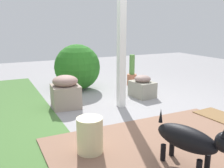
{
  "coord_description": "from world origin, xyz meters",
  "views": [
    {
      "loc": [
        -3.06,
        1.8,
        1.29
      ],
      "look_at": [
        0.13,
        0.25,
        0.44
      ],
      "focal_mm": 40.79,
      "sensor_mm": 36.0,
      "label": 1
    }
  ],
  "objects_px": {
    "terracotta_pot_tall": "(132,74)",
    "ceramic_urn": "(90,136)",
    "dog": "(191,140)",
    "round_shrub": "(77,67)",
    "stone_planter_nearest": "(142,87)",
    "doormat": "(222,118)",
    "stone_planter_mid": "(66,92)",
    "porch_pillar": "(122,35)"
  },
  "relations": [
    {
      "from": "stone_planter_mid",
      "to": "terracotta_pot_tall",
      "type": "height_order",
      "value": "terracotta_pot_tall"
    },
    {
      "from": "ceramic_urn",
      "to": "terracotta_pot_tall",
      "type": "bearing_deg",
      "value": -38.27
    },
    {
      "from": "ceramic_urn",
      "to": "stone_planter_mid",
      "type": "bearing_deg",
      "value": -7.05
    },
    {
      "from": "stone_planter_mid",
      "to": "porch_pillar",
      "type": "bearing_deg",
      "value": -112.94
    },
    {
      "from": "stone_planter_mid",
      "to": "stone_planter_nearest",
      "type": "bearing_deg",
      "value": -90.94
    },
    {
      "from": "stone_planter_nearest",
      "to": "round_shrub",
      "type": "xyz_separation_m",
      "value": [
        1.02,
        0.87,
        0.27
      ]
    },
    {
      "from": "porch_pillar",
      "to": "doormat",
      "type": "xyz_separation_m",
      "value": [
        -1.1,
        -1.01,
        -1.11
      ]
    },
    {
      "from": "round_shrub",
      "to": "dog",
      "type": "xyz_separation_m",
      "value": [
        -3.2,
        0.02,
        -0.15
      ]
    },
    {
      "from": "round_shrub",
      "to": "stone_planter_mid",
      "type": "bearing_deg",
      "value": 152.0
    },
    {
      "from": "porch_pillar",
      "to": "doormat",
      "type": "relative_size",
      "value": 3.18
    },
    {
      "from": "stone_planter_mid",
      "to": "dog",
      "type": "xyz_separation_m",
      "value": [
        -2.21,
        -0.51,
        0.04
      ]
    },
    {
      "from": "doormat",
      "to": "stone_planter_nearest",
      "type": "bearing_deg",
      "value": 16.2
    },
    {
      "from": "stone_planter_nearest",
      "to": "stone_planter_mid",
      "type": "xyz_separation_m",
      "value": [
        0.02,
        1.4,
        0.07
      ]
    },
    {
      "from": "terracotta_pot_tall",
      "to": "dog",
      "type": "bearing_deg",
      "value": 158.91
    },
    {
      "from": "porch_pillar",
      "to": "dog",
      "type": "height_order",
      "value": "porch_pillar"
    },
    {
      "from": "round_shrub",
      "to": "porch_pillar",
      "type": "bearing_deg",
      "value": -168.44
    },
    {
      "from": "doormat",
      "to": "dog",
      "type": "bearing_deg",
      "value": 120.65
    },
    {
      "from": "ceramic_urn",
      "to": "dog",
      "type": "bearing_deg",
      "value": -133.81
    },
    {
      "from": "terracotta_pot_tall",
      "to": "stone_planter_nearest",
      "type": "bearing_deg",
      "value": 161.89
    },
    {
      "from": "stone_planter_nearest",
      "to": "ceramic_urn",
      "type": "height_order",
      "value": "stone_planter_nearest"
    },
    {
      "from": "stone_planter_nearest",
      "to": "stone_planter_mid",
      "type": "bearing_deg",
      "value": 89.06
    },
    {
      "from": "round_shrub",
      "to": "stone_planter_nearest",
      "type": "bearing_deg",
      "value": -139.34
    },
    {
      "from": "terracotta_pot_tall",
      "to": "ceramic_urn",
      "type": "distance_m",
      "value": 3.02
    },
    {
      "from": "stone_planter_mid",
      "to": "round_shrub",
      "type": "relative_size",
      "value": 0.57
    },
    {
      "from": "porch_pillar",
      "to": "ceramic_urn",
      "type": "bearing_deg",
      "value": 140.5
    },
    {
      "from": "round_shrub",
      "to": "terracotta_pot_tall",
      "type": "distance_m",
      "value": 1.18
    },
    {
      "from": "terracotta_pot_tall",
      "to": "porch_pillar",
      "type": "bearing_deg",
      "value": 143.03
    },
    {
      "from": "terracotta_pot_tall",
      "to": "dog",
      "type": "height_order",
      "value": "terracotta_pot_tall"
    },
    {
      "from": "stone_planter_mid",
      "to": "dog",
      "type": "relative_size",
      "value": 0.69
    },
    {
      "from": "porch_pillar",
      "to": "stone_planter_mid",
      "type": "bearing_deg",
      "value": 67.06
    },
    {
      "from": "stone_planter_nearest",
      "to": "dog",
      "type": "height_order",
      "value": "dog"
    },
    {
      "from": "porch_pillar",
      "to": "stone_planter_mid",
      "type": "height_order",
      "value": "porch_pillar"
    },
    {
      "from": "round_shrub",
      "to": "ceramic_urn",
      "type": "xyz_separation_m",
      "value": [
        -2.53,
        0.72,
        -0.26
      ]
    },
    {
      "from": "round_shrub",
      "to": "doormat",
      "type": "height_order",
      "value": "round_shrub"
    },
    {
      "from": "porch_pillar",
      "to": "dog",
      "type": "relative_size",
      "value": 3.04
    },
    {
      "from": "terracotta_pot_tall",
      "to": "ceramic_urn",
      "type": "xyz_separation_m",
      "value": [
        -2.37,
        1.87,
        -0.04
      ]
    },
    {
      "from": "stone_planter_nearest",
      "to": "porch_pillar",
      "type": "bearing_deg",
      "value": 117.77
    },
    {
      "from": "dog",
      "to": "porch_pillar",
      "type": "bearing_deg",
      "value": -8.92
    },
    {
      "from": "stone_planter_mid",
      "to": "doormat",
      "type": "xyz_separation_m",
      "value": [
        -1.44,
        -1.81,
        -0.24
      ]
    },
    {
      "from": "round_shrub",
      "to": "doormat",
      "type": "relative_size",
      "value": 1.27
    },
    {
      "from": "round_shrub",
      "to": "terracotta_pot_tall",
      "type": "height_order",
      "value": "round_shrub"
    },
    {
      "from": "stone_planter_nearest",
      "to": "round_shrub",
      "type": "distance_m",
      "value": 1.37
    }
  ]
}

